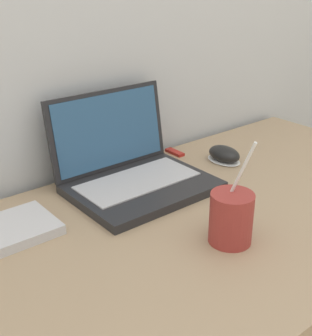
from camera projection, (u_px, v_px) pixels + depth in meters
laptop at (131, 168)px, 1.09m from camera, size 0.32×0.27×0.21m
drink_cup at (231, 217)px, 0.86m from camera, size 0.08×0.08×0.21m
computer_mouse at (224, 155)px, 1.23m from camera, size 0.07×0.10×0.04m
usb_stick at (175, 152)px, 1.29m from camera, size 0.02×0.06×0.01m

